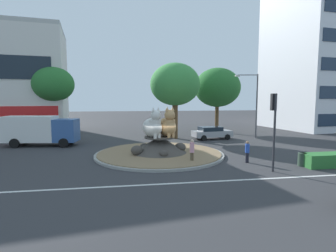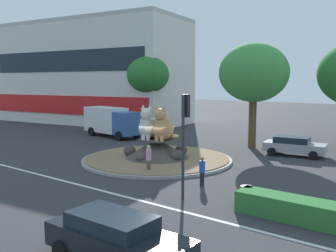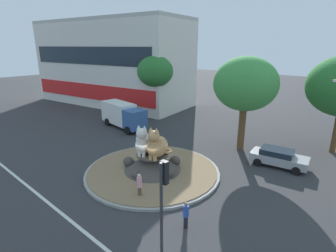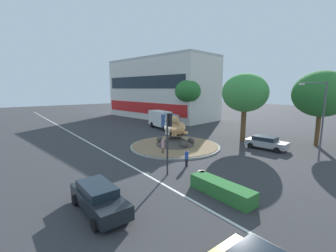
{
  "view_description": "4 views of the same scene",
  "coord_description": "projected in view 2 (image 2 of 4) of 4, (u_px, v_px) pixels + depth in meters",
  "views": [
    {
      "loc": [
        -2.71,
        -21.1,
        4.58
      ],
      "look_at": [
        0.82,
        0.7,
        2.32
      ],
      "focal_mm": 28.28,
      "sensor_mm": 36.0,
      "label": 1
    },
    {
      "loc": [
        16.25,
        -19.89,
        5.47
      ],
      "look_at": [
        -0.04,
        1.31,
        2.32
      ],
      "focal_mm": 39.92,
      "sensor_mm": 36.0,
      "label": 2
    },
    {
      "loc": [
        13.12,
        -13.23,
        9.51
      ],
      "look_at": [
        -0.24,
        2.11,
        3.25
      ],
      "focal_mm": 28.02,
      "sensor_mm": 36.0,
      "label": 3
    },
    {
      "loc": [
        20.21,
        -16.44,
        6.79
      ],
      "look_at": [
        -2.54,
        0.91,
        2.06
      ],
      "focal_mm": 24.41,
      "sensor_mm": 36.0,
      "label": 4
    }
  ],
  "objects": [
    {
      "name": "lane_centreline",
      "position": [
        72.0,
        183.0,
        20.35
      ],
      "size": [
        112.0,
        0.2,
        0.01
      ],
      "primitive_type": "cube",
      "color": "silver",
      "rests_on": "ground"
    },
    {
      "name": "pedestrian_pink_shirt",
      "position": [
        149.0,
        158.0,
        22.37
      ],
      "size": [
        0.32,
        0.32,
        1.74
      ],
      "rotation": [
        0.0,
        0.0,
        3.82
      ],
      "color": "brown",
      "rests_on": "ground"
    },
    {
      "name": "litter_bin",
      "position": [
        246.0,
        196.0,
        16.54
      ],
      "size": [
        0.56,
        0.56,
        0.9
      ],
      "color": "#2D4233",
      "rests_on": "ground"
    },
    {
      "name": "clipped_hedge_strip",
      "position": [
        292.0,
        209.0,
        14.9
      ],
      "size": [
        4.5,
        1.2,
        0.9
      ],
      "primitive_type": "cube",
      "color": "#2D7033",
      "rests_on": "ground"
    },
    {
      "name": "sedan_on_far_lane",
      "position": [
        294.0,
        146.0,
        27.8
      ],
      "size": [
        4.61,
        2.55,
        1.44
      ],
      "rotation": [
        0.0,
        0.0,
        0.14
      ],
      "color": "#99999E",
      "rests_on": "ground"
    },
    {
      "name": "third_tree_left",
      "position": [
        148.0,
        75.0,
        41.38
      ],
      "size": [
        4.73,
        4.73,
        8.31
      ],
      "color": "brown",
      "rests_on": "ground"
    },
    {
      "name": "traffic_light_mast",
      "position": [
        185.0,
        127.0,
        17.17
      ],
      "size": [
        0.32,
        0.46,
        4.91
      ],
      "rotation": [
        0.0,
        0.0,
        1.59
      ],
      "color": "#2D2D33",
      "rests_on": "ground"
    },
    {
      "name": "hatchback_near_shophouse",
      "position": [
        116.0,
        238.0,
        11.19
      ],
      "size": [
        4.8,
        2.0,
        1.54
      ],
      "rotation": [
        0.0,
        0.0,
        0.02
      ],
      "color": "black",
      "rests_on": "ground"
    },
    {
      "name": "shophouse_block",
      "position": [
        91.0,
        73.0,
        51.43
      ],
      "size": [
        27.75,
        14.16,
        13.51
      ],
      "rotation": [
        0.0,
        0.0,
        0.14
      ],
      "color": "silver",
      "rests_on": "ground"
    },
    {
      "name": "cat_statue_calico",
      "position": [
        163.0,
        127.0,
        25.35
      ],
      "size": [
        1.88,
        2.72,
        2.45
      ],
      "rotation": [
        0.0,
        0.0,
        -1.29
      ],
      "color": "tan",
      "rests_on": "roundabout_island"
    },
    {
      "name": "pedestrian_blue_shirt",
      "position": [
        202.0,
        171.0,
        19.69
      ],
      "size": [
        0.32,
        0.32,
        1.57
      ],
      "rotation": [
        0.0,
        0.0,
        1.21
      ],
      "color": "black",
      "rests_on": "ground"
    },
    {
      "name": "ground_plane",
      "position": [
        157.0,
        161.0,
        26.13
      ],
      "size": [
        160.0,
        160.0,
        0.0
      ],
      "primitive_type": "plane",
      "color": "#333335"
    },
    {
      "name": "second_tree_near_tower",
      "position": [
        254.0,
        73.0,
        30.63
      ],
      "size": [
        5.7,
        5.7,
        8.68
      ],
      "color": "brown",
      "rests_on": "ground"
    },
    {
      "name": "cat_statue_white",
      "position": [
        148.0,
        126.0,
        25.96
      ],
      "size": [
        2.07,
        2.7,
        2.41
      ],
      "rotation": [
        0.0,
        0.0,
        -1.14
      ],
      "color": "silver",
      "rests_on": "roundabout_island"
    },
    {
      "name": "delivery_box_truck",
      "position": [
        112.0,
        121.0,
        37.37
      ],
      "size": [
        7.07,
        3.07,
        2.92
      ],
      "rotation": [
        0.0,
        0.0,
        -0.12
      ],
      "color": "#335693",
      "rests_on": "ground"
    },
    {
      "name": "roundabout_island",
      "position": [
        157.0,
        153.0,
        26.07
      ],
      "size": [
        10.41,
        10.41,
        1.54
      ],
      "color": "gray",
      "rests_on": "ground"
    }
  ]
}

